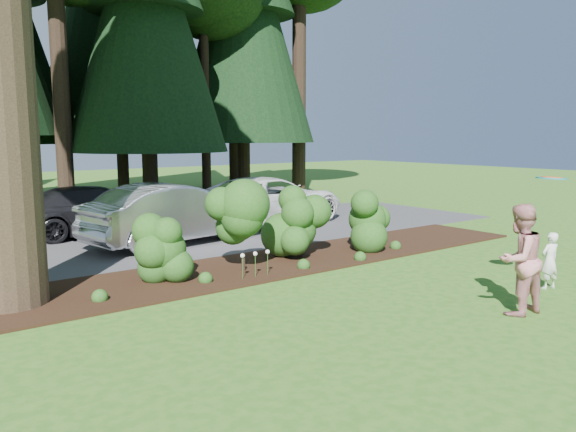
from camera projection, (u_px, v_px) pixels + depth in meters
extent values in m
plane|color=#2A5C1A|center=(349.00, 305.00, 9.52)|extent=(80.00, 80.00, 0.00)
cube|color=black|center=(245.00, 268.00, 12.08)|extent=(16.00, 2.50, 0.05)
cube|color=#38383A|center=(161.00, 239.00, 15.43)|extent=(22.00, 6.00, 0.03)
sphere|color=#214A16|center=(158.00, 251.00, 10.75)|extent=(1.08, 1.08, 1.08)
cylinder|color=black|center=(159.00, 277.00, 10.83)|extent=(0.08, 0.08, 0.30)
sphere|color=#214A16|center=(243.00, 229.00, 11.63)|extent=(1.35, 1.35, 1.35)
cylinder|color=black|center=(243.00, 266.00, 11.74)|extent=(0.08, 0.08, 0.30)
sphere|color=#214A16|center=(302.00, 224.00, 12.96)|extent=(1.26, 1.26, 1.26)
cylinder|color=black|center=(302.00, 253.00, 13.06)|extent=(0.08, 0.08, 0.30)
sphere|color=#214A16|center=(364.00, 222.00, 13.89)|extent=(1.17, 1.17, 1.17)
cylinder|color=black|center=(363.00, 245.00, 13.98)|extent=(0.08, 0.08, 0.30)
cylinder|color=#214A16|center=(243.00, 269.00, 11.02)|extent=(0.01, 0.01, 0.50)
sphere|color=white|center=(243.00, 256.00, 10.98)|extent=(0.09, 0.09, 0.09)
cylinder|color=#214A16|center=(255.00, 267.00, 11.20)|extent=(0.01, 0.01, 0.50)
sphere|color=white|center=(255.00, 254.00, 11.16)|extent=(0.09, 0.09, 0.09)
cylinder|color=#214A16|center=(268.00, 265.00, 11.38)|extent=(0.01, 0.01, 0.50)
sphere|color=white|center=(268.00, 252.00, 11.34)|extent=(0.09, 0.09, 0.09)
cylinder|color=black|center=(54.00, 90.00, 18.95)|extent=(0.50, 0.50, 8.75)
cylinder|color=black|center=(127.00, 62.00, 21.35)|extent=(0.50, 0.50, 11.20)
cylinder|color=black|center=(187.00, 91.00, 24.06)|extent=(0.50, 0.50, 9.45)
cylinder|color=black|center=(255.00, 75.00, 24.27)|extent=(0.50, 0.50, 10.85)
cone|color=black|center=(254.00, 1.00, 23.83)|extent=(6.82, 6.82, 11.62)
cylinder|color=black|center=(275.00, 93.00, 27.42)|extent=(0.50, 0.50, 9.80)
cylinder|color=black|center=(122.00, 67.00, 25.75)|extent=(0.50, 0.50, 11.90)
cylinder|color=black|center=(222.00, 91.00, 28.47)|extent=(0.50, 0.50, 10.15)
cone|color=black|center=(221.00, 32.00, 28.05)|extent=(6.38, 6.38, 10.88)
imported|color=#B5B5BA|center=(174.00, 213.00, 14.71)|extent=(5.03, 2.42, 1.59)
imported|color=silver|center=(268.00, 200.00, 18.15)|extent=(5.73, 3.28, 1.51)
imported|color=black|center=(98.00, 210.00, 16.07)|extent=(4.91, 2.24, 1.39)
imported|color=silver|center=(550.00, 261.00, 10.47)|extent=(0.44, 0.33, 1.07)
imported|color=#AD1726|center=(519.00, 259.00, 8.94)|extent=(0.92, 0.74, 1.79)
cylinder|color=teal|center=(551.00, 178.00, 9.88)|extent=(0.51, 0.51, 0.05)
cylinder|color=#FF4515|center=(551.00, 177.00, 9.88)|extent=(0.36, 0.36, 0.04)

